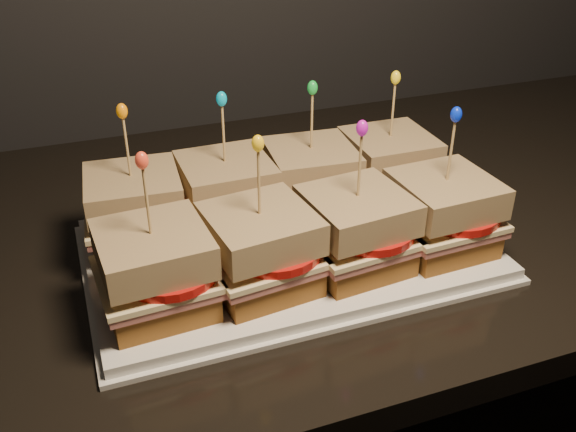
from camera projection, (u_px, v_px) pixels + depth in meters
name	position (u px, v px, depth m)	size (l,w,h in m)	color
granite_slab	(250.00, 230.00, 0.84)	(2.56, 0.69, 0.03)	black
platter	(288.00, 250.00, 0.75)	(0.45, 0.28, 0.02)	white
platter_rim	(288.00, 254.00, 0.75)	(0.46, 0.29, 0.01)	white
sandwich_0_bread_bot	(138.00, 231.00, 0.74)	(0.10, 0.10, 0.03)	brown
sandwich_0_ham	(137.00, 218.00, 0.73)	(0.11, 0.11, 0.01)	#B86A5F
sandwich_0_cheese	(136.00, 212.00, 0.73)	(0.11, 0.11, 0.01)	#FFE8A8
sandwich_0_tomato	(147.00, 207.00, 0.72)	(0.10, 0.10, 0.01)	red
sandwich_0_bread_top	(133.00, 190.00, 0.71)	(0.10, 0.10, 0.03)	brown
sandwich_0_pick	(127.00, 151.00, 0.69)	(0.00, 0.00, 0.09)	tan
sandwich_0_frill	(122.00, 111.00, 0.67)	(0.01, 0.01, 0.02)	orange
sandwich_1_bread_bot	(228.00, 215.00, 0.77)	(0.10, 0.10, 0.03)	brown
sandwich_1_ham	(227.00, 202.00, 0.76)	(0.11, 0.11, 0.01)	#B86A5F
sandwich_1_cheese	(227.00, 197.00, 0.76)	(0.11, 0.11, 0.01)	#FFE8A8
sandwich_1_tomato	(238.00, 192.00, 0.75)	(0.10, 0.10, 0.01)	red
sandwich_1_bread_top	(226.00, 175.00, 0.75)	(0.10, 0.10, 0.03)	brown
sandwich_1_pick	(224.00, 137.00, 0.72)	(0.00, 0.00, 0.09)	tan
sandwich_1_frill	(222.00, 99.00, 0.70)	(0.01, 0.01, 0.02)	#04A0C7
sandwich_2_bread_bot	(310.00, 200.00, 0.80)	(0.10, 0.10, 0.03)	brown
sandwich_2_ham	(310.00, 188.00, 0.80)	(0.11, 0.11, 0.01)	#B86A5F
sandwich_2_cheese	(311.00, 183.00, 0.79)	(0.11, 0.11, 0.01)	#FFE8A8
sandwich_2_tomato	(322.00, 178.00, 0.79)	(0.10, 0.10, 0.01)	red
sandwich_2_bread_top	(311.00, 161.00, 0.78)	(0.10, 0.10, 0.03)	brown
sandwich_2_pick	(312.00, 125.00, 0.75)	(0.00, 0.00, 0.09)	tan
sandwich_2_frill	(312.00, 88.00, 0.73)	(0.01, 0.01, 0.02)	green
sandwich_3_bread_bot	(386.00, 187.00, 0.84)	(0.10, 0.10, 0.03)	brown
sandwich_3_ham	(387.00, 174.00, 0.83)	(0.11, 0.11, 0.01)	#B86A5F
sandwich_3_cheese	(388.00, 170.00, 0.82)	(0.11, 0.11, 0.01)	#FFE8A8
sandwich_3_tomato	(399.00, 165.00, 0.82)	(0.10, 0.10, 0.01)	red
sandwich_3_bread_top	(390.00, 149.00, 0.81)	(0.10, 0.10, 0.03)	brown
sandwich_3_pick	(393.00, 113.00, 0.79)	(0.00, 0.00, 0.09)	tan
sandwich_3_frill	(396.00, 78.00, 0.76)	(0.01, 0.01, 0.02)	yellow
sandwich_4_bread_bot	(159.00, 295.00, 0.64)	(0.10, 0.10, 0.03)	brown
sandwich_4_ham	(157.00, 280.00, 0.63)	(0.11, 0.11, 0.01)	#B86A5F
sandwich_4_cheese	(156.00, 274.00, 0.62)	(0.11, 0.11, 0.01)	#FFE8A8
sandwich_4_tomato	(169.00, 269.00, 0.62)	(0.10, 0.10, 0.01)	red
sandwich_4_bread_top	(153.00, 249.00, 0.61)	(0.10, 0.10, 0.03)	brown
sandwich_4_pick	(147.00, 205.00, 0.58)	(0.00, 0.00, 0.09)	tan
sandwich_4_frill	(142.00, 160.00, 0.56)	(0.01, 0.01, 0.02)	#E94024
sandwich_5_bread_bot	(261.00, 273.00, 0.67)	(0.10, 0.10, 0.03)	brown
sandwich_5_ham	(261.00, 259.00, 0.66)	(0.11, 0.11, 0.01)	#B86A5F
sandwich_5_cheese	(261.00, 253.00, 0.66)	(0.11, 0.11, 0.01)	#FFE8A8
sandwich_5_tomato	(274.00, 248.00, 0.65)	(0.10, 0.10, 0.01)	red
sandwich_5_bread_top	(260.00, 229.00, 0.64)	(0.10, 0.10, 0.03)	brown
sandwich_5_pick	(259.00, 186.00, 0.62)	(0.00, 0.00, 0.09)	tan
sandwich_5_frill	(258.00, 143.00, 0.59)	(0.01, 0.01, 0.02)	yellow
sandwich_6_bread_bot	(354.00, 253.00, 0.70)	(0.10, 0.10, 0.03)	brown
sandwich_6_ham	(355.00, 240.00, 0.69)	(0.11, 0.11, 0.01)	#B86A5F
sandwich_6_cheese	(356.00, 234.00, 0.69)	(0.11, 0.11, 0.01)	#FFE8A8
sandwich_6_tomato	(369.00, 229.00, 0.68)	(0.10, 0.10, 0.01)	red
sandwich_6_bread_top	(357.00, 210.00, 0.67)	(0.10, 0.10, 0.03)	brown
sandwich_6_pick	(360.00, 170.00, 0.65)	(0.00, 0.00, 0.09)	tan
sandwich_6_frill	(362.00, 128.00, 0.63)	(0.01, 0.01, 0.02)	#C014B3
sandwich_7_bread_bot	(439.00, 236.00, 0.73)	(0.10, 0.10, 0.03)	brown
sandwich_7_ham	(441.00, 222.00, 0.72)	(0.11, 0.11, 0.01)	#B86A5F
sandwich_7_cheese	(442.00, 217.00, 0.72)	(0.11, 0.11, 0.01)	#FFE8A8
sandwich_7_tomato	(455.00, 212.00, 0.71)	(0.10, 0.10, 0.01)	red
sandwich_7_bread_top	(445.00, 194.00, 0.70)	(0.10, 0.10, 0.03)	brown
sandwich_7_pick	(451.00, 154.00, 0.68)	(0.00, 0.00, 0.09)	tan
sandwich_7_frill	(456.00, 114.00, 0.66)	(0.01, 0.01, 0.02)	#0826D9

